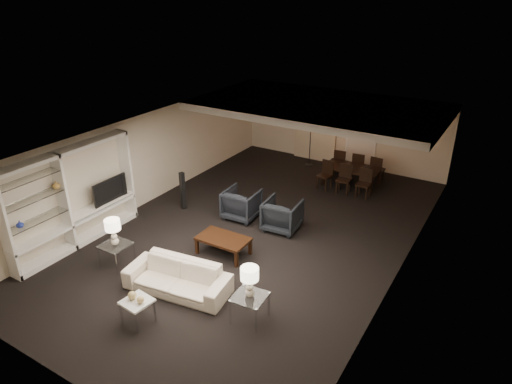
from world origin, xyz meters
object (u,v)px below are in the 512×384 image
at_px(side_table_right, 250,308).
at_px(vase_blue, 20,224).
at_px(vase_amber, 56,185).
at_px(chair_fl, 341,162).
at_px(dining_table, 351,176).
at_px(chair_nr, 363,184).
at_px(chair_fr, 378,169).
at_px(sofa, 177,278).
at_px(marble_table, 138,312).
at_px(pendant_light, 328,125).
at_px(floor_lamp, 310,140).
at_px(table_lamp_right, 250,282).
at_px(chair_nm, 344,179).
at_px(chair_nl, 324,175).
at_px(armchair_left, 242,204).
at_px(table_lamp_left, 113,232).
at_px(television, 107,189).
at_px(chair_fm, 359,165).
at_px(armchair_right, 282,215).
at_px(side_table_left, 117,255).
at_px(floor_speaker, 183,191).
at_px(coffee_table, 223,246).

distance_m(side_table_right, vase_blue, 5.08).
relative_size(vase_amber, chair_fl, 0.20).
bearing_deg(dining_table, vase_amber, -123.30).
bearing_deg(chair_nr, chair_fr, 89.34).
bearing_deg(sofa, chair_fr, 69.17).
bearing_deg(marble_table, pendant_light, 86.73).
bearing_deg(floor_lamp, chair_fl, -9.25).
distance_m(marble_table, dining_table, 7.96).
height_order(table_lamp_right, chair_fl, table_lamp_right).
bearing_deg(vase_amber, pendant_light, 60.74).
xyz_separation_m(vase_blue, chair_nm, (4.29, 7.23, -0.71)).
xyz_separation_m(marble_table, vase_blue, (-3.19, -0.00, 0.90)).
relative_size(dining_table, chair_nl, 1.92).
xyz_separation_m(side_table_right, chair_fr, (0.01, 7.43, 0.15)).
distance_m(side_table_right, chair_fr, 7.43).
distance_m(table_lamp_right, vase_amber, 4.95).
relative_size(armchair_left, table_lamp_right, 1.44).
bearing_deg(sofa, chair_fl, 78.21).
xyz_separation_m(chair_nl, chair_fr, (1.20, 1.30, 0.00)).
xyz_separation_m(table_lamp_left, marble_table, (1.70, -1.10, -0.60)).
xyz_separation_m(chair_nr, floor_lamp, (-2.38, 1.49, 0.45)).
relative_size(television, dining_table, 0.62).
xyz_separation_m(chair_nm, chair_fm, (0.00, 1.30, 0.00)).
bearing_deg(table_lamp_left, armchair_right, 55.12).
distance_m(chair_fm, floor_lamp, 1.85).
bearing_deg(table_lamp_right, chair_nl, 101.01).
height_order(marble_table, floor_lamp, floor_lamp).
bearing_deg(chair_fm, table_lamp_right, 88.52).
distance_m(vase_blue, chair_nm, 8.44).
bearing_deg(pendant_light, vase_blue, -115.92).
relative_size(side_table_right, table_lamp_right, 0.97).
height_order(sofa, side_table_right, sofa).
height_order(table_lamp_left, chair_fr, table_lamp_left).
bearing_deg(dining_table, side_table_left, -113.90).
distance_m(sofa, table_lamp_right, 1.78).
xyz_separation_m(table_lamp_right, floor_speaker, (-3.95, 2.92, -0.32)).
xyz_separation_m(vase_blue, chair_nl, (3.69, 7.23, -0.71)).
relative_size(television, chair_fl, 1.18).
xyz_separation_m(pendant_light, dining_table, (0.68, 0.46, -1.63)).
relative_size(vase_amber, chair_nm, 0.20).
xyz_separation_m(vase_blue, chair_nr, (4.89, 7.23, -0.71)).
bearing_deg(coffee_table, vase_blue, -139.70).
height_order(pendant_light, chair_nr, pendant_light).
relative_size(side_table_right, vase_amber, 3.38).
relative_size(chair_nl, chair_fm, 1.00).
distance_m(pendant_light, coffee_table, 5.04).
relative_size(vase_blue, chair_nm, 0.19).
bearing_deg(armchair_right, chair_fl, -93.34).
xyz_separation_m(side_table_right, floor_speaker, (-3.95, 2.92, 0.26)).
bearing_deg(television, dining_table, -37.33).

